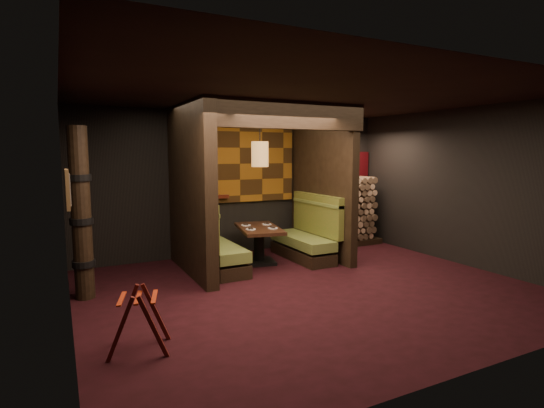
{
  "coord_description": "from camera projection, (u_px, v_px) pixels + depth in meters",
  "views": [
    {
      "loc": [
        -3.31,
        -5.24,
        2.03
      ],
      "look_at": [
        0.0,
        1.3,
        1.15
      ],
      "focal_mm": 28.0,
      "sensor_mm": 36.0,
      "label": 1
    }
  ],
  "objects": [
    {
      "name": "floor",
      "position": [
        311.0,
        290.0,
        6.37
      ],
      "size": [
        6.5,
        5.5,
        0.02
      ],
      "primitive_type": "cube",
      "color": "black",
      "rests_on": "ground"
    },
    {
      "name": "ceiling",
      "position": [
        313.0,
        95.0,
        6.03
      ],
      "size": [
        6.5,
        5.5,
        0.02
      ],
      "primitive_type": "cube",
      "color": "black",
      "rests_on": "ground"
    },
    {
      "name": "wall_back",
      "position": [
        240.0,
        183.0,
        8.65
      ],
      "size": [
        6.5,
        0.02,
        2.85
      ],
      "primitive_type": "cube",
      "color": "black",
      "rests_on": "ground"
    },
    {
      "name": "wall_front",
      "position": [
        478.0,
        222.0,
        3.76
      ],
      "size": [
        6.5,
        0.02,
        2.85
      ],
      "primitive_type": "cube",
      "color": "black",
      "rests_on": "ground"
    },
    {
      "name": "wall_left",
      "position": [
        65.0,
        208.0,
        4.74
      ],
      "size": [
        0.02,
        5.5,
        2.85
      ],
      "primitive_type": "cube",
      "color": "black",
      "rests_on": "ground"
    },
    {
      "name": "wall_right",
      "position": [
        465.0,
        187.0,
        7.66
      ],
      "size": [
        0.02,
        5.5,
        2.85
      ],
      "primitive_type": "cube",
      "color": "black",
      "rests_on": "ground"
    },
    {
      "name": "partition_left",
      "position": [
        190.0,
        190.0,
        7.06
      ],
      "size": [
        0.2,
        2.2,
        2.85
      ],
      "primitive_type": "cube",
      "color": "black",
      "rests_on": "floor"
    },
    {
      "name": "partition_right",
      "position": [
        322.0,
        184.0,
        8.29
      ],
      "size": [
        0.15,
        2.1,
        2.85
      ],
      "primitive_type": "cube",
      "color": "black",
      "rests_on": "floor"
    },
    {
      "name": "header_beam",
      "position": [
        288.0,
        115.0,
        6.67
      ],
      "size": [
        2.85,
        0.18,
        0.44
      ],
      "primitive_type": "cube",
      "color": "black",
      "rests_on": "partition_left"
    },
    {
      "name": "tapa_back_panel",
      "position": [
        239.0,
        164.0,
        8.54
      ],
      "size": [
        2.4,
        0.06,
        1.55
      ],
      "primitive_type": "cube",
      "color": "#8D5312",
      "rests_on": "wall_back"
    },
    {
      "name": "tapa_side_panel",
      "position": [
        194.0,
        164.0,
        7.22
      ],
      "size": [
        0.04,
        1.85,
        1.45
      ],
      "primitive_type": "cube",
      "color": "#8D5312",
      "rests_on": "partition_left"
    },
    {
      "name": "lacquer_shelf",
      "position": [
        214.0,
        197.0,
        8.31
      ],
      "size": [
        0.6,
        0.12,
        0.07
      ],
      "primitive_type": "cube",
      "color": "#4F1A0F",
      "rests_on": "wall_back"
    },
    {
      "name": "booth_bench_left",
      "position": [
        214.0,
        248.0,
        7.35
      ],
      "size": [
        0.68,
        1.6,
        1.14
      ],
      "color": "black",
      "rests_on": "floor"
    },
    {
      "name": "booth_bench_right",
      "position": [
        307.0,
        238.0,
        8.2
      ],
      "size": [
        0.68,
        1.6,
        1.14
      ],
      "color": "black",
      "rests_on": "floor"
    },
    {
      "name": "dining_table",
      "position": [
        259.0,
        239.0,
        7.82
      ],
      "size": [
        0.95,
        1.41,
        0.68
      ],
      "color": "black",
      "rests_on": "floor"
    },
    {
      "name": "place_settings",
      "position": [
        259.0,
        226.0,
        7.79
      ],
      "size": [
        0.67,
        0.7,
        0.03
      ],
      "color": "white",
      "rests_on": "dining_table"
    },
    {
      "name": "pendant_lamp",
      "position": [
        260.0,
        154.0,
        7.59
      ],
      "size": [
        0.31,
        0.31,
        1.06
      ],
      "color": "olive",
      "rests_on": "ceiling"
    },
    {
      "name": "framed_picture",
      "position": [
        68.0,
        189.0,
        4.83
      ],
      "size": [
        0.05,
        0.36,
        0.46
      ],
      "color": "olive",
      "rests_on": "wall_left"
    },
    {
      "name": "luggage_rack",
      "position": [
        139.0,
        318.0,
        4.36
      ],
      "size": [
        0.73,
        0.59,
        0.69
      ],
      "color": "#49110D",
      "rests_on": "floor"
    },
    {
      "name": "totem_column",
      "position": [
        81.0,
        215.0,
        5.84
      ],
      "size": [
        0.31,
        0.31,
        2.4
      ],
      "color": "black",
      "rests_on": "floor"
    },
    {
      "name": "firewood_stack",
      "position": [
        343.0,
        211.0,
        9.39
      ],
      "size": [
        1.73,
        0.7,
        1.5
      ],
      "color": "black",
      "rests_on": "floor"
    },
    {
      "name": "mosaic_header",
      "position": [
        335.0,
        164.0,
        9.56
      ],
      "size": [
        1.83,
        0.1,
        0.56
      ],
      "primitive_type": "cube",
      "color": "maroon",
      "rests_on": "wall_back"
    },
    {
      "name": "bay_front_post",
      "position": [
        319.0,
        183.0,
        8.56
      ],
      "size": [
        0.08,
        0.08,
        2.85
      ],
      "primitive_type": "cube",
      "color": "black",
      "rests_on": "floor"
    }
  ]
}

